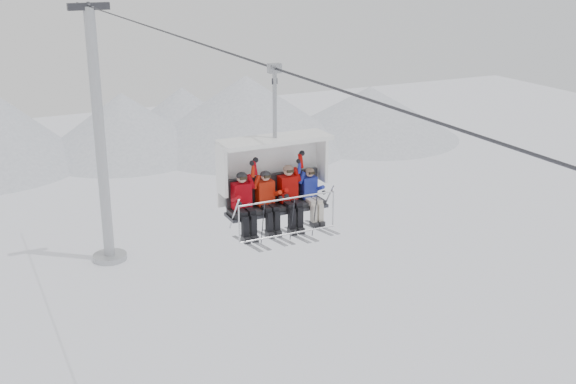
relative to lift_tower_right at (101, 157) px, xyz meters
name	(u,v)px	position (x,y,z in m)	size (l,w,h in m)	color
ridgeline	(26,132)	(-1.58, 20.05, -2.94)	(72.00, 21.00, 7.00)	silver
lift_tower_right	(101,157)	(0.00, 0.00, 0.00)	(2.00, 1.80, 13.48)	#A2A5A9
haul_cable	(288,73)	(0.00, -22.00, 7.52)	(0.06, 0.06, 50.00)	#303136
chairlift_carrier	(273,173)	(0.00, -21.15, 4.97)	(2.71, 1.17, 3.98)	black
skier_far_left	(243,202)	(-0.91, -21.46, 4.46)	(0.43, 1.69, 1.71)	#AD020C
skier_center_left	(267,199)	(-0.30, -21.47, 4.43)	(0.41, 1.69, 1.63)	red
skier_center_right	(290,194)	(0.31, -21.46, 4.46)	(0.44, 1.69, 1.73)	#B30805
skier_far_right	(311,194)	(0.89, -21.48, 4.39)	(0.37, 1.69, 1.50)	#202EA4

